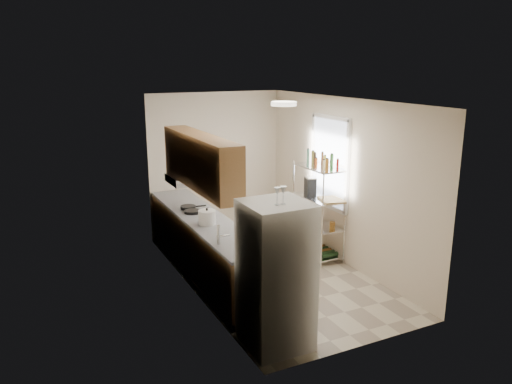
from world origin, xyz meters
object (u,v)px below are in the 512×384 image
Objects in this scene: refrigerator at (276,276)px; frying_pan_large at (193,212)px; rice_cooker at (207,217)px; cutting_board at (331,200)px; espresso_machine at (310,185)px.

frying_pan_large is (-0.11, 2.44, 0.09)m from refrigerator.
rice_cooker is 1.00× the size of frying_pan_large.
cutting_board reaches higher than frying_pan_large.
rice_cooker is 0.92× the size of espresso_machine.
frying_pan_large is at bearing -167.47° from espresso_machine.
cutting_board is (2.03, -0.09, 0.03)m from rice_cooker.
frying_pan_large is at bearing 91.11° from rice_cooker.
espresso_machine is at bearing 94.16° from cutting_board.
espresso_machine is (1.99, 0.47, 0.15)m from rice_cooker.
cutting_board is at bearing -69.75° from espresso_machine.
refrigerator reaches higher than cutting_board.
refrigerator is 6.78× the size of frying_pan_large.
cutting_board is (2.05, -0.68, 0.10)m from frying_pan_large.
rice_cooker is at bearing 93.05° from refrigerator.
refrigerator is 3.85× the size of cutting_board.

